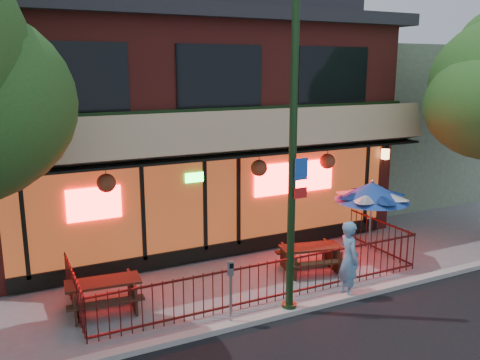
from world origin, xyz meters
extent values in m
plane|color=gray|center=(0.00, 0.00, 0.00)|extent=(80.00, 80.00, 0.00)
cube|color=#999993|center=(0.00, -0.50, 0.06)|extent=(80.00, 0.25, 0.12)
cube|color=maroon|center=(0.00, 7.20, 3.25)|extent=(12.00, 8.00, 6.50)
cube|color=#59230F|center=(0.00, 3.18, 1.65)|extent=(11.00, 0.06, 2.60)
cube|color=#FF0C0C|center=(2.30, 3.10, 2.10)|extent=(2.60, 0.04, 0.90)
cube|color=#FF0C0C|center=(-3.40, 3.10, 2.00)|extent=(1.30, 0.04, 0.80)
cube|color=#D3AB85|center=(0.00, 2.70, 3.55)|extent=(12.20, 1.33, 1.26)
cube|color=black|center=(-3.60, 3.18, 5.00)|extent=(2.40, 0.06, 1.60)
cube|color=black|center=(0.00, 3.18, 5.00)|extent=(2.40, 0.06, 1.60)
cube|color=black|center=(3.60, 3.18, 5.00)|extent=(2.40, 0.06, 1.60)
cube|color=black|center=(0.00, 3.15, 0.25)|extent=(11.00, 0.12, 0.40)
cube|color=#FFC672|center=(5.60, 3.02, 2.55)|extent=(0.18, 0.18, 0.32)
cube|color=gray|center=(9.00, 7.70, 3.00)|extent=(6.00, 7.00, 6.00)
cube|color=#430F0E|center=(0.00, 0.20, 0.95)|extent=(8.40, 0.04, 0.04)
cube|color=#430F0E|center=(0.00, 0.20, 0.12)|extent=(8.40, 0.04, 0.04)
cube|color=#430F0E|center=(-4.20, 1.50, 0.95)|extent=(0.04, 2.60, 0.04)
cube|color=#430F0E|center=(4.20, 1.50, 0.95)|extent=(0.04, 2.60, 0.04)
cylinder|color=#430F0E|center=(0.00, 0.20, 0.50)|extent=(0.02, 0.02, 1.00)
cylinder|color=black|center=(0.00, -0.40, 3.50)|extent=(0.16, 0.16, 7.00)
cylinder|color=black|center=(0.00, -0.40, 0.10)|extent=(0.32, 0.32, 0.20)
cube|color=#194CB2|center=(0.12, -0.55, 3.20)|extent=(0.30, 0.02, 0.45)
cube|color=red|center=(0.12, -0.55, 2.70)|extent=(0.30, 0.02, 0.22)
cube|color=#3C2015|center=(-4.22, 1.55, 0.33)|extent=(0.17, 1.15, 0.66)
cube|color=#3C2015|center=(-2.98, 1.43, 0.33)|extent=(0.17, 1.15, 0.66)
cube|color=#3C2015|center=(-3.60, 1.49, 0.66)|extent=(1.65, 0.82, 0.05)
cube|color=#3C2015|center=(-3.65, 1.00, 0.39)|extent=(1.61, 0.40, 0.04)
cube|color=#3C2015|center=(-3.55, 1.97, 0.39)|extent=(1.61, 0.40, 0.04)
cube|color=#321F11|center=(1.12, 1.45, 0.32)|extent=(0.29, 1.12, 0.65)
cube|color=#321F11|center=(2.31, 1.20, 0.32)|extent=(0.29, 1.12, 0.65)
cube|color=#321F11|center=(1.71, 1.33, 0.65)|extent=(1.67, 0.97, 0.05)
cube|color=#321F11|center=(1.61, 0.86, 0.38)|extent=(1.59, 0.57, 0.04)
cube|color=#321F11|center=(1.81, 1.80, 0.38)|extent=(1.59, 0.57, 0.04)
cylinder|color=gray|center=(3.60, 1.26, 1.04)|extent=(0.05, 0.05, 2.09)
cone|color=#1A3D93|center=(3.60, 1.26, 1.95)|extent=(2.00, 2.00, 0.52)
sphere|color=gray|center=(3.60, 1.26, 2.23)|extent=(0.09, 0.10, 0.09)
imported|color=#5A8BB4|center=(1.62, -0.35, 0.91)|extent=(0.56, 0.74, 1.83)
cylinder|color=#94979C|center=(-1.41, -0.40, 0.58)|extent=(0.05, 0.05, 1.15)
cube|color=#94979C|center=(-1.41, -0.40, 1.28)|extent=(0.15, 0.14, 0.29)
cube|color=black|center=(-1.41, -0.45, 1.34)|extent=(0.08, 0.03, 0.10)
camera|label=1|loc=(-5.49, -9.06, 5.24)|focal=38.00mm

